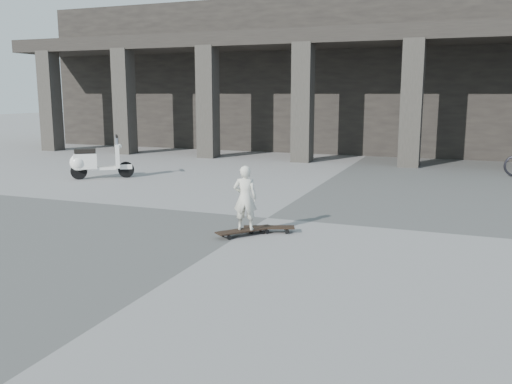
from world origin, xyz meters
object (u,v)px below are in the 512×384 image
(skateboard_spare, at_px, (269,228))
(scooter, at_px, (91,162))
(child, at_px, (245,198))
(longboard, at_px, (245,231))

(skateboard_spare, height_order, scooter, scooter)
(child, relative_size, scooter, 0.73)
(child, height_order, scooter, scooter)
(child, xyz_separation_m, scooter, (-6.24, 4.09, -0.17))
(skateboard_spare, xyz_separation_m, child, (-0.31, -0.32, 0.56))
(child, distance_m, scooter, 7.46)
(longboard, bearing_deg, skateboard_spare, -5.80)
(longboard, relative_size, skateboard_spare, 1.08)
(scooter, bearing_deg, longboard, -69.10)
(longboard, xyz_separation_m, child, (0.00, 0.00, 0.56))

